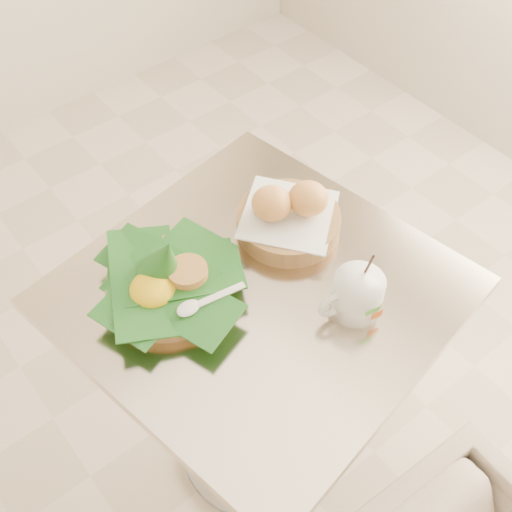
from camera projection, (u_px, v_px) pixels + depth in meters
floor at (202, 488)px, 1.78m from camera, size 3.60×3.60×0.00m
cafe_table at (259, 347)px, 1.46m from camera, size 0.81×0.81×0.75m
rice_basket at (166, 280)px, 1.25m from camera, size 0.30×0.30×0.15m
bread_basket at (289, 216)px, 1.36m from camera, size 0.27×0.27×0.12m
coffee_mug at (356, 294)px, 1.22m from camera, size 0.14×0.10×0.17m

